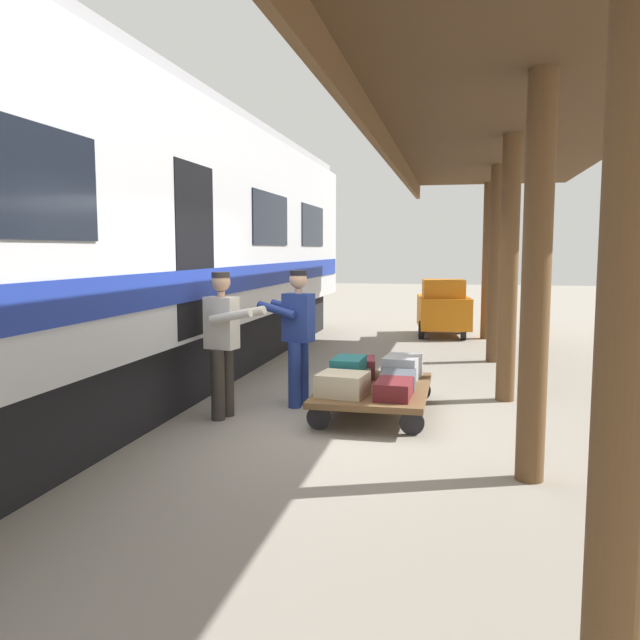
{
  "coord_description": "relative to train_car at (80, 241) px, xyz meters",
  "views": [
    {
      "loc": [
        -1.29,
        7.1,
        1.96
      ],
      "look_at": [
        0.26,
        -0.15,
        1.15
      ],
      "focal_mm": 36.26,
      "sensor_mm": 36.0,
      "label": 1
    }
  ],
  "objects": [
    {
      "name": "ground_plane",
      "position": [
        -3.21,
        0.0,
        -2.06
      ],
      "size": [
        60.0,
        60.0,
        0.0
      ],
      "primitive_type": "plane",
      "color": "gray"
    },
    {
      "name": "platform_canopy",
      "position": [
        -5.07,
        0.0,
        1.19
      ],
      "size": [
        3.2,
        15.77,
        3.56
      ],
      "color": "brown",
      "rests_on": "ground_plane"
    },
    {
      "name": "train_car",
      "position": [
        0.0,
        0.0,
        0.0
      ],
      "size": [
        3.02,
        17.73,
        4.0
      ],
      "color": "#B7BABF",
      "rests_on": "ground_plane"
    },
    {
      "name": "luggage_cart",
      "position": [
        -3.55,
        -0.45,
        -1.77
      ],
      "size": [
        1.28,
        2.02,
        0.33
      ],
      "color": "brown",
      "rests_on": "ground_plane"
    },
    {
      "name": "suitcase_burgundy_valise",
      "position": [
        -3.26,
        -1.01,
        -1.61
      ],
      "size": [
        0.51,
        0.58,
        0.24
      ],
      "primitive_type": "cube",
      "rotation": [
        0.0,
        0.0,
        0.15
      ],
      "color": "maroon",
      "rests_on": "luggage_cart"
    },
    {
      "name": "suitcase_slate_roller",
      "position": [
        -3.83,
        -0.45,
        -1.63
      ],
      "size": [
        0.41,
        0.56,
        0.19
      ],
      "primitive_type": "cube",
      "rotation": [
        0.0,
        0.0,
        0.02
      ],
      "color": "#4C515B",
      "rests_on": "luggage_cart"
    },
    {
      "name": "suitcase_gray_aluminum",
      "position": [
        -3.83,
        -1.01,
        -1.58
      ],
      "size": [
        0.49,
        0.62,
        0.28
      ],
      "primitive_type": "cube",
      "rotation": [
        0.0,
        0.0,
        -0.12
      ],
      "color": "#9EA0A5",
      "rests_on": "luggage_cart"
    },
    {
      "name": "suitcase_olive_duffel",
      "position": [
        -3.26,
        -0.45,
        -1.64
      ],
      "size": [
        0.42,
        0.58,
        0.16
      ],
      "primitive_type": "cube",
      "rotation": [
        0.0,
        0.0,
        -0.07
      ],
      "color": "brown",
      "rests_on": "luggage_cart"
    },
    {
      "name": "suitcase_maroon_trunk",
      "position": [
        -3.83,
        0.1,
        -1.63
      ],
      "size": [
        0.4,
        0.59,
        0.19
      ],
      "primitive_type": "cube",
      "rotation": [
        0.0,
        0.0,
        -0.03
      ],
      "color": "maroon",
      "rests_on": "luggage_cart"
    },
    {
      "name": "suitcase_cream_canvas",
      "position": [
        -3.26,
        0.1,
        -1.6
      ],
      "size": [
        0.58,
        0.56,
        0.25
      ],
      "primitive_type": "cube",
      "rotation": [
        0.0,
        0.0,
        -0.14
      ],
      "color": "beige",
      "rests_on": "luggage_cart"
    },
    {
      "name": "suitcase_teal_softside",
      "position": [
        -3.23,
        -0.48,
        -1.48
      ],
      "size": [
        0.37,
        0.56,
        0.17
      ],
      "primitive_type": "cube",
      "rotation": [
        0.0,
        0.0,
        -0.04
      ],
      "color": "#1E666B",
      "rests_on": "suitcase_olive_duffel"
    },
    {
      "name": "porter_in_overalls",
      "position": [
        -2.55,
        -0.64,
        -1.14
      ],
      "size": [
        0.73,
        0.55,
        1.7
      ],
      "color": "navy",
      "rests_on": "ground_plane"
    },
    {
      "name": "porter_by_door",
      "position": [
        -1.86,
        0.11,
        -1.14
      ],
      "size": [
        0.71,
        0.52,
        1.7
      ],
      "color": "#332D28",
      "rests_on": "ground_plane"
    },
    {
      "name": "baggage_tug",
      "position": [
        -4.19,
        -7.69,
        -1.43
      ],
      "size": [
        1.29,
        1.81,
        1.3
      ],
      "color": "orange",
      "rests_on": "ground_plane"
    }
  ]
}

